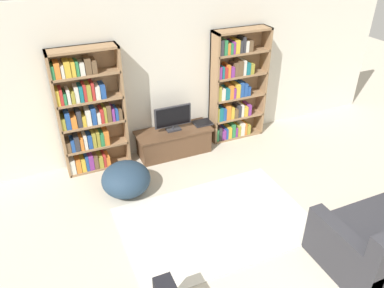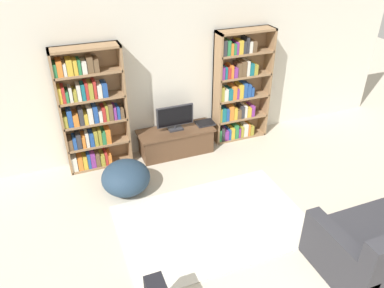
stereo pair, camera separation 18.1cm
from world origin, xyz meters
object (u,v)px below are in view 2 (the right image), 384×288
Objects in this scene: television at (175,117)px; beanbag_ottoman at (126,178)px; bookshelf_right at (238,89)px; tv_stand at (176,141)px; bookshelf_left at (90,112)px; laptop at (205,123)px.

beanbag_ottoman is (-1.04, -0.76, -0.43)m from television.
tv_stand is at bearing -173.90° from bookshelf_right.
bookshelf_right is at bearing 21.35° from beanbag_ottoman.
bookshelf_left reaches higher than television.
bookshelf_left is 6.27× the size of laptop.
bookshelf_right is at bearing 8.90° from laptop.
bookshelf_right is 1.53× the size of tv_stand.
beanbag_ottoman is at bearing -143.66° from television.
bookshelf_right is (2.53, 0.00, -0.01)m from bookshelf_left.
bookshelf_right reaches higher than tv_stand.
laptop is (-0.66, -0.10, -0.49)m from bookshelf_right.
laptop is 1.78m from beanbag_ottoman.
television reaches higher than beanbag_ottoman.
bookshelf_left is at bearing -179.99° from bookshelf_right.
tv_stand is 2.04× the size of television.
tv_stand is 0.45m from television.
bookshelf_right is 2.78× the size of beanbag_ottoman.
laptop is 0.44× the size of beanbag_ottoman.
bookshelf_right is at bearing 6.10° from tv_stand.
bookshelf_left is 1.00× the size of bookshelf_right.
television is (-0.00, 0.02, 0.45)m from tv_stand.
tv_stand is 4.09× the size of laptop.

